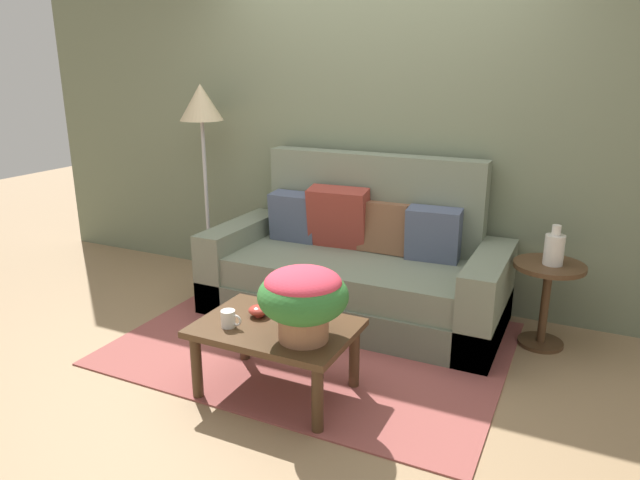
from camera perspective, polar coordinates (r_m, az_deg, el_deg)
The scene contains 11 objects.
ground_plane at distance 3.79m, azimuth -1.12°, elevation -10.66°, with size 14.00×14.00×0.00m, color #997A56.
wall_back at distance 4.43m, azimuth 5.70°, elevation 13.14°, with size 6.40×0.12×2.94m, color slate.
area_rug at distance 3.85m, azimuth -0.59°, elevation -10.11°, with size 2.41×1.79×0.01m, color #994C47.
couch at distance 4.20m, azimuth 3.61°, elevation -2.80°, with size 2.10×0.93×1.13m.
coffee_table at distance 3.19m, azimuth -4.35°, elevation -9.41°, with size 0.85×0.59×0.41m.
side_table at distance 3.96m, azimuth 21.44°, elevation -4.55°, with size 0.44×0.44×0.56m.
floor_lamp at distance 4.77m, azimuth -11.57°, elevation 11.58°, with size 0.34×0.34×1.61m.
potted_plant at distance 2.91m, azimuth -1.67°, elevation -5.53°, with size 0.46×0.46×0.38m.
coffee_mug at distance 3.15m, azimuth -8.97°, elevation -7.68°, with size 0.12×0.08×0.09m.
snack_bowl at distance 3.26m, azimuth -6.05°, elevation -6.90°, with size 0.12×0.12×0.06m.
table_vase at distance 3.87m, azimuth 22.08°, elevation -0.80°, with size 0.12×0.12×0.25m.
Camera 1 is at (1.52, -3.00, 1.76)m, focal length 32.47 mm.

